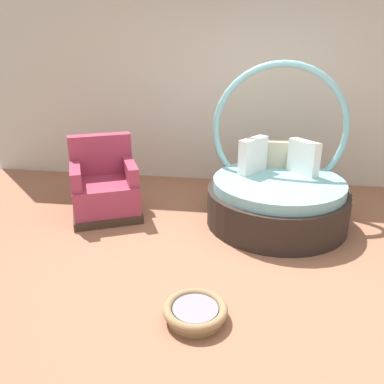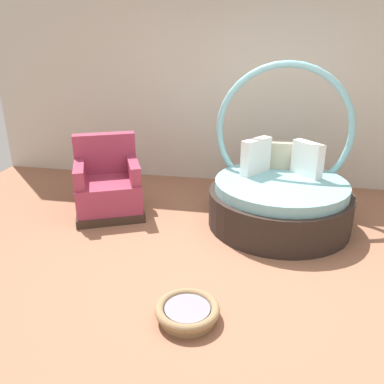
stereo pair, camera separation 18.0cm
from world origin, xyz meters
The scene contains 5 objects.
ground_plane centered at (0.00, 0.00, -0.01)m, with size 8.00×8.00×0.02m, color #936047.
back_wall centered at (0.00, 2.58, 1.59)m, with size 8.00×0.12×3.18m, color beige.
round_daybed centered at (0.41, 1.17, 0.37)m, with size 1.63×1.63×1.82m.
red_armchair centered at (-1.68, 1.09, 0.33)m, with size 1.05×1.05×0.94m.
pet_basket centered at (-0.31, -0.74, 0.07)m, with size 0.51×0.51×0.13m.
Camera 1 is at (0.02, -3.23, 2.08)m, focal length 36.90 mm.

